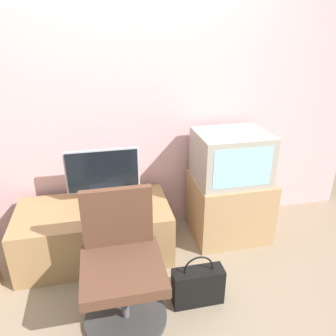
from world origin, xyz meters
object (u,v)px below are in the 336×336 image
Objects in this scene: office_chair at (122,269)px; keyboard at (108,212)px; main_monitor at (103,175)px; crt_tv at (231,157)px; mouse at (133,209)px; handbag at (198,286)px.

keyboard is at bearing 95.17° from office_chair.
crt_tv is at bearing -5.00° from main_monitor.
main_monitor is 0.70× the size of office_chair.
office_chair is at bearing -85.46° from main_monitor.
mouse is at bearing 0.15° from keyboard.
handbag is at bearing -55.39° from main_monitor.
main_monitor reaches higher than keyboard.
keyboard is 5.84× the size of mouse.
main_monitor reaches higher than office_chair.
crt_tv reaches higher than mouse.
keyboard is (0.01, -0.24, -0.21)m from main_monitor.
keyboard is 1.11m from crt_tv.
mouse is at bearing 76.11° from office_chair.
crt_tv reaches higher than office_chair.
crt_tv is 1.08m from handbag.
office_chair is at bearing -144.13° from crt_tv.
crt_tv is 0.69× the size of office_chair.
crt_tv is (1.05, 0.15, 0.32)m from keyboard.
handbag is (0.36, -0.59, -0.31)m from mouse.
mouse is 0.60m from office_chair.
keyboard is 0.58m from office_chair.
crt_tv reaches higher than keyboard.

